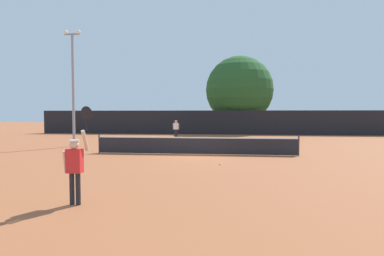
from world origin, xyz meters
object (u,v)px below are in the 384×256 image
object	(u,v)px
tennis_ball	(220,164)
light_pole	(73,81)
parked_car_mid	(296,125)
player_serving	(75,162)
large_tree	(239,90)
parked_car_near	(151,124)
player_receiving	(176,127)

from	to	relation	value
tennis_ball	light_pole	xyz separation A→B (m)	(-10.13, 6.55, 4.49)
light_pole	parked_car_mid	size ratio (longest dim) A/B	1.80
player_serving	tennis_ball	world-z (taller)	player_serving
large_tree	parked_car_near	world-z (taller)	large_tree
tennis_ball	parked_car_near	bearing A→B (deg)	109.68
player_serving	player_receiving	world-z (taller)	player_serving
player_receiving	large_tree	distance (m)	11.70
tennis_ball	parked_car_near	xyz separation A→B (m)	(-9.97, 27.88, 0.74)
tennis_ball	light_pole	size ratio (longest dim) A/B	0.01
player_serving	large_tree	size ratio (longest dim) A/B	0.27
large_tree	parked_car_mid	xyz separation A→B (m)	(7.29, 3.24, -4.29)
player_receiving	tennis_ball	size ratio (longest dim) A/B	24.00
player_serving	light_pole	xyz separation A→B (m)	(-6.68, 12.95, 3.45)
tennis_ball	large_tree	distance (m)	24.23
parked_car_near	light_pole	bearing A→B (deg)	-94.47
light_pole	parked_car_mid	xyz separation A→B (m)	(19.23, 20.32, -3.74)
player_receiving	parked_car_mid	size ratio (longest dim) A/B	0.37
player_serving	large_tree	xyz separation A→B (m)	(5.26, 30.03, 3.99)
player_receiving	light_pole	size ratio (longest dim) A/B	0.21
player_serving	parked_car_near	xyz separation A→B (m)	(-6.51, 34.27, -0.30)
player_serving	light_pole	distance (m)	14.97
player_serving	player_receiving	distance (m)	20.96
player_serving	parked_car_mid	xyz separation A→B (m)	(12.55, 33.27, -0.30)
player_receiving	tennis_ball	distance (m)	15.21
player_receiving	large_tree	size ratio (longest dim) A/B	0.18
light_pole	parked_car_mid	bearing A→B (deg)	46.58
player_serving	parked_car_mid	distance (m)	35.56
player_receiving	player_serving	bearing A→B (deg)	92.42
tennis_ball	parked_car_mid	world-z (taller)	parked_car_mid
tennis_ball	player_receiving	bearing A→B (deg)	106.62
tennis_ball	parked_car_mid	distance (m)	28.38
player_receiving	light_pole	distance (m)	10.48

